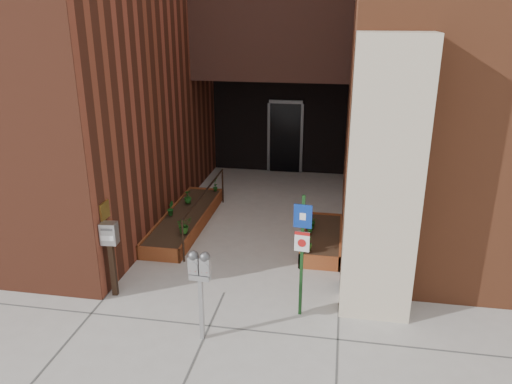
% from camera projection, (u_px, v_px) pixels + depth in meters
% --- Properties ---
extents(ground, '(80.00, 80.00, 0.00)m').
position_uv_depth(ground, '(224.00, 293.00, 8.77)').
color(ground, '#9E9991').
rests_on(ground, ground).
extents(planter_left, '(0.90, 3.60, 0.30)m').
position_uv_depth(planter_left, '(186.00, 220.00, 11.48)').
color(planter_left, brown).
rests_on(planter_left, ground).
extents(planter_right, '(0.80, 2.20, 0.30)m').
position_uv_depth(planter_right, '(322.00, 240.00, 10.50)').
color(planter_right, brown).
rests_on(planter_right, ground).
extents(handrail, '(0.04, 3.34, 0.90)m').
position_uv_depth(handrail, '(205.00, 197.00, 11.14)').
color(handrail, black).
rests_on(handrail, ground).
extents(parking_meter, '(0.33, 0.16, 1.46)m').
position_uv_depth(parking_meter, '(200.00, 272.00, 7.18)').
color(parking_meter, '#99989B').
rests_on(parking_meter, ground).
extents(sign_post, '(0.28, 0.08, 2.07)m').
position_uv_depth(sign_post, '(302.00, 244.00, 7.72)').
color(sign_post, '#153A16').
rests_on(sign_post, ground).
extents(payment_dropbox, '(0.29, 0.23, 1.36)m').
position_uv_depth(payment_dropbox, '(110.00, 244.00, 8.39)').
color(payment_dropbox, black).
rests_on(payment_dropbox, ground).
extents(shrub_left_a, '(0.45, 0.45, 0.35)m').
position_uv_depth(shrub_left_a, '(184.00, 225.00, 10.38)').
color(shrub_left_a, '#225919').
rests_on(shrub_left_a, planter_left).
extents(shrub_left_b, '(0.20, 0.20, 0.32)m').
position_uv_depth(shrub_left_b, '(170.00, 208.00, 11.29)').
color(shrub_left_b, '#175318').
rests_on(shrub_left_b, planter_left).
extents(shrub_left_c, '(0.25, 0.25, 0.32)m').
position_uv_depth(shrub_left_c, '(188.00, 197.00, 12.01)').
color(shrub_left_c, '#1B5618').
rests_on(shrub_left_c, planter_left).
extents(shrub_left_d, '(0.24, 0.24, 0.37)m').
position_uv_depth(shrub_left_d, '(215.00, 184.00, 12.79)').
color(shrub_left_d, '#185619').
rests_on(shrub_left_d, planter_left).
extents(shrub_right_a, '(0.24, 0.24, 0.35)m').
position_uv_depth(shrub_right_a, '(307.00, 242.00, 9.60)').
color(shrub_right_a, '#255117').
rests_on(shrub_right_a, planter_right).
extents(shrub_right_b, '(0.18, 0.18, 0.33)m').
position_uv_depth(shrub_right_b, '(310.00, 226.00, 10.35)').
color(shrub_right_b, '#1C631D').
rests_on(shrub_right_b, planter_right).
extents(shrub_right_c, '(0.29, 0.29, 0.29)m').
position_uv_depth(shrub_right_c, '(311.00, 222.00, 10.61)').
color(shrub_right_c, '#195217').
rests_on(shrub_right_c, planter_right).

